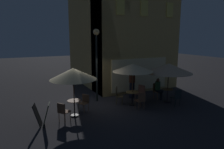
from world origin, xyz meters
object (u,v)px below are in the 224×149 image
cafe_table_0 (167,93)px  cafe_chair_1 (156,89)px  cafe_table_2 (132,96)px  cafe_chair_3 (85,101)px  cafe_chair_0 (177,96)px  cafe_chair_2 (63,111)px  street_lamp_near_corner (96,49)px  patio_umbrella_1 (73,74)px  patron_seated_0 (158,88)px  cafe_chair_6 (141,99)px  menu_sandwich_board (42,115)px  cafe_chair_4 (141,92)px  cafe_chair_5 (118,94)px  patron_standing_1 (132,83)px  patio_umbrella_0 (169,68)px  cafe_table_1 (74,105)px  patio_umbrella_2 (133,68)px

cafe_table_0 → cafe_chair_1: 0.87m
cafe_table_2 → cafe_chair_3: size_ratio=0.88×
cafe_chair_0 → cafe_chair_2: size_ratio=1.06×
street_lamp_near_corner → cafe_chair_1: bearing=-17.3°
cafe_chair_0 → patio_umbrella_1: bearing=81.8°
cafe_chair_3 → patron_seated_0: patron_seated_0 is taller
cafe_table_2 → cafe_chair_6: 0.79m
menu_sandwich_board → cafe_chair_3: menu_sandwich_board is taller
patio_umbrella_1 → cafe_chair_1: patio_umbrella_1 is taller
patio_umbrella_1 → cafe_chair_6: size_ratio=2.49×
menu_sandwich_board → cafe_chair_4: (5.58, 0.95, 0.09)m
cafe_chair_3 → patron_seated_0: (4.64, 0.02, 0.18)m
patio_umbrella_1 → street_lamp_near_corner: bearing=42.5°
cafe_chair_5 → patron_standing_1: patron_standing_1 is taller
cafe_chair_3 → cafe_chair_6: cafe_chair_6 is taller
patio_umbrella_1 → cafe_chair_0: patio_umbrella_1 is taller
patron_seated_0 → patron_standing_1: bearing=-133.4°
cafe_chair_6 → cafe_chair_2: bearing=85.4°
patio_umbrella_0 → menu_sandwich_board: bearing=-178.4°
cafe_table_1 → cafe_chair_2: cafe_chair_2 is taller
cafe_chair_0 → cafe_chair_3: size_ratio=1.09×
cafe_chair_0 → patron_seated_0: size_ratio=0.74×
cafe_chair_1 → patron_seated_0: size_ratio=0.75×
patio_umbrella_2 → cafe_chair_1: (1.97, 0.42, -1.53)m
street_lamp_near_corner → patio_umbrella_0: 4.18m
patio_umbrella_0 → cafe_chair_3: patio_umbrella_0 is taller
cafe_chair_1 → cafe_chair_6: bearing=-65.7°
cafe_table_0 → patron_standing_1: patron_standing_1 is taller
patio_umbrella_0 → patio_umbrella_1: 5.39m
street_lamp_near_corner → cafe_chair_4: bearing=-27.9°
cafe_chair_6 → cafe_table_0: bearing=-82.7°
street_lamp_near_corner → cafe_table_0: bearing=-28.6°
cafe_table_2 → cafe_chair_4: bearing=22.8°
patio_umbrella_1 → patron_seated_0: size_ratio=1.84×
cafe_table_0 → patio_umbrella_1: (-5.38, 0.27, 1.51)m
menu_sandwich_board → cafe_chair_6: bearing=12.9°
cafe_table_2 → cafe_chair_2: (-3.93, -0.62, 0.00)m
patio_umbrella_2 → cafe_chair_4: bearing=22.8°
cafe_chair_2 → patio_umbrella_2: bearing=-26.1°
cafe_table_2 → patron_seated_0: bearing=7.7°
patio_umbrella_0 → patron_standing_1: bearing=130.1°
cafe_table_2 → patio_umbrella_1: (-3.30, -0.17, 1.51)m
cafe_chair_2 → cafe_chair_6: size_ratio=0.95×
cafe_chair_0 → cafe_chair_2: bearing=87.2°
menu_sandwich_board → patio_umbrella_0: size_ratio=0.37×
cafe_chair_6 → cafe_chair_4: bearing=-35.5°
patio_umbrella_1 → cafe_chair_6: patio_umbrella_1 is taller
patio_umbrella_1 → cafe_chair_5: size_ratio=2.36×
patio_umbrella_0 → patron_seated_0: size_ratio=2.08×
cafe_chair_3 → patio_umbrella_2: bearing=141.1°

